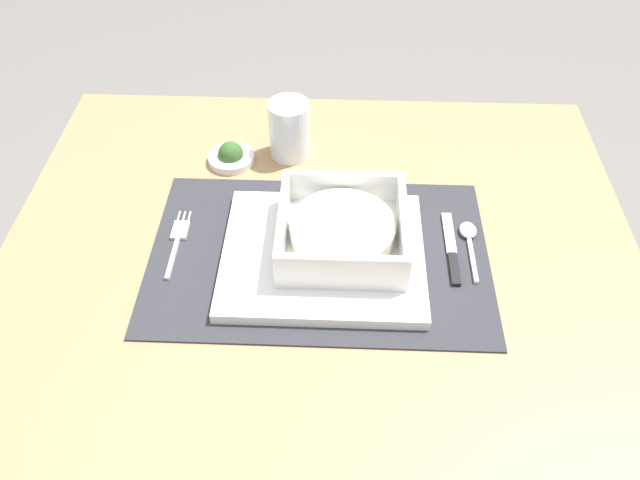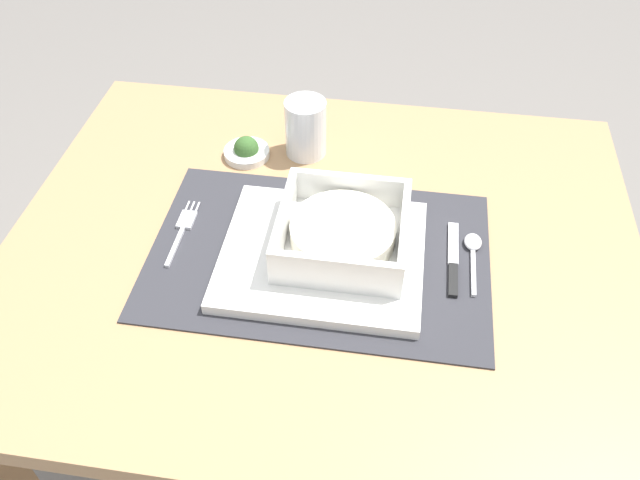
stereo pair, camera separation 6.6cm
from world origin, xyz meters
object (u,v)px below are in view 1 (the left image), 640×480
(fork, at_px, (178,238))
(spoon, at_px, (469,236))
(dining_table, at_px, (320,293))
(drinking_glass, at_px, (290,132))
(condiment_saucer, at_px, (231,156))
(porridge_bowl, at_px, (342,232))
(butter_knife, at_px, (452,252))

(fork, bearing_deg, spoon, 6.59)
(fork, bearing_deg, dining_table, 5.52)
(drinking_glass, xyz_separation_m, condiment_saucer, (-0.09, -0.02, -0.03))
(dining_table, bearing_deg, condiment_saucer, 130.12)
(dining_table, xyz_separation_m, porridge_bowl, (0.03, -0.02, 0.15))
(fork, height_order, butter_knife, butter_knife)
(butter_knife, bearing_deg, dining_table, 175.09)
(dining_table, xyz_separation_m, butter_knife, (0.18, -0.02, 0.12))
(dining_table, bearing_deg, spoon, 3.47)
(porridge_bowl, bearing_deg, spoon, 9.90)
(fork, xyz_separation_m, butter_knife, (0.38, -0.01, 0.00))
(fork, relative_size, condiment_saucer, 1.79)
(dining_table, xyz_separation_m, fork, (-0.20, -0.00, 0.12))
(dining_table, relative_size, drinking_glass, 9.44)
(dining_table, distance_m, butter_knife, 0.22)
(porridge_bowl, relative_size, fork, 1.29)
(spoon, relative_size, butter_knife, 0.82)
(fork, distance_m, condiment_saucer, 0.19)
(drinking_glass, relative_size, condiment_saucer, 1.29)
(dining_table, height_order, spoon, spoon)
(dining_table, height_order, drinking_glass, drinking_glass)
(porridge_bowl, xyz_separation_m, fork, (-0.23, 0.01, -0.03))
(butter_knife, relative_size, condiment_saucer, 1.87)
(fork, xyz_separation_m, drinking_glass, (0.14, 0.21, 0.04))
(drinking_glass, bearing_deg, dining_table, -74.51)
(dining_table, xyz_separation_m, condiment_saucer, (-0.15, 0.18, 0.12))
(butter_knife, bearing_deg, spoon, 49.31)
(fork, relative_size, drinking_glass, 1.39)
(butter_knife, bearing_deg, condiment_saucer, 150.23)
(fork, bearing_deg, porridge_bowl, 0.76)
(butter_knife, bearing_deg, porridge_bowl, -179.10)
(spoon, height_order, condiment_saucer, condiment_saucer)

